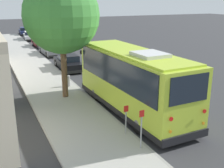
% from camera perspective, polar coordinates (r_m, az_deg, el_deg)
% --- Properties ---
extents(ground_plane, '(160.00, 160.00, 0.00)m').
position_cam_1_polar(ground_plane, '(15.55, 6.64, -6.18)').
color(ground_plane, '#333335').
extents(sidewalk_slab, '(80.00, 3.52, 0.15)m').
position_cam_1_polar(sidewalk_slab, '(14.09, -6.40, -8.39)').
color(sidewalk_slab, '#A3A099').
rests_on(sidewalk_slab, ground).
extents(curb_strip, '(80.00, 0.14, 0.15)m').
position_cam_1_polar(curb_strip, '(14.70, 0.43, -7.15)').
color(curb_strip, gray).
rests_on(curb_strip, ground).
extents(shuttle_bus, '(9.13, 2.99, 3.61)m').
position_cam_1_polar(shuttle_bus, '(15.30, 4.18, 1.19)').
color(shuttle_bus, '#ADC633').
rests_on(shuttle_bus, ground).
extents(parked_sedan_black, '(4.65, 1.80, 1.33)m').
position_cam_1_polar(parked_sedan_black, '(25.38, -8.86, 4.37)').
color(parked_sedan_black, black).
rests_on(parked_sedan_black, ground).
extents(parked_sedan_gray, '(4.68, 1.86, 1.28)m').
position_cam_1_polar(parked_sedan_gray, '(32.46, -12.36, 6.88)').
color(parked_sedan_gray, slate).
rests_on(parked_sedan_gray, ground).
extents(parked_sedan_maroon, '(4.29, 1.89, 1.33)m').
position_cam_1_polar(parked_sedan_maroon, '(37.91, -14.15, 8.21)').
color(parked_sedan_maroon, maroon).
rests_on(parked_sedan_maroon, ground).
extents(parked_sedan_white, '(4.71, 2.12, 1.31)m').
position_cam_1_polar(parked_sedan_white, '(45.09, -16.30, 9.37)').
color(parked_sedan_white, silver).
rests_on(parked_sedan_white, ground).
extents(parked_sedan_navy, '(4.75, 1.94, 1.30)m').
position_cam_1_polar(parked_sedan_navy, '(51.84, -17.33, 10.20)').
color(parked_sedan_navy, '#19234C').
rests_on(parked_sedan_navy, ground).
extents(street_tree, '(4.50, 4.50, 7.93)m').
position_cam_1_polar(street_tree, '(17.14, -10.41, 14.63)').
color(street_tree, brown).
rests_on(street_tree, sidewalk_slab).
extents(sign_post_near, '(0.06, 0.22, 1.68)m').
position_cam_1_polar(sign_post_near, '(11.59, 5.97, -9.08)').
color(sign_post_near, gray).
rests_on(sign_post_near, sidewalk_slab).
extents(sign_post_far, '(0.06, 0.22, 1.39)m').
position_cam_1_polar(sign_post_far, '(12.71, 2.85, -7.27)').
color(sign_post_far, gray).
rests_on(sign_post_far, sidewalk_slab).
extents(fire_hydrant, '(0.22, 0.22, 0.81)m').
position_cam_1_polar(fire_hydrant, '(19.94, -8.80, 0.69)').
color(fire_hydrant, '#99999E').
rests_on(fire_hydrant, sidewalk_slab).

